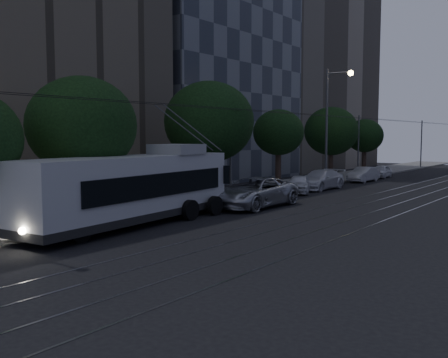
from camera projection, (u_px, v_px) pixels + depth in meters
ground at (188, 239)px, 19.95m from camera, size 120.00×120.00×0.00m
sidewalk at (283, 186)px, 40.31m from camera, size 5.00×90.00×0.15m
tram_rails at (408, 196)px, 34.25m from camera, size 4.52×90.00×0.02m
overhead_wires at (311, 144)px, 38.48m from camera, size 2.23×90.00×6.00m
building_glass_mid at (191, 38)px, 47.69m from camera, size 14.40×18.40×26.80m
building_tan_far at (295, 30)px, 63.16m from camera, size 14.40×22.40×34.80m
trolleybus at (135, 188)px, 23.07m from camera, size 3.79×12.46×5.63m
pickup_silver at (254, 192)px, 28.81m from camera, size 2.89×6.22×1.73m
car_white_a at (299, 184)px, 35.84m from camera, size 2.96×4.18×1.32m
car_white_b at (320, 180)px, 38.34m from camera, size 2.26×5.22×1.50m
car_white_c at (363, 174)px, 44.59m from camera, size 1.59×4.08×1.32m
car_white_d at (381, 171)px, 48.89m from camera, size 1.82×3.81×1.26m
tree_1 at (82, 126)px, 23.57m from camera, size 5.17×5.17×6.93m
tree_2 at (209, 122)px, 30.87m from camera, size 5.58×5.58×7.49m
tree_3 at (278, 133)px, 38.40m from camera, size 3.93×3.93×6.15m
tree_4 at (331, 131)px, 45.74m from camera, size 4.93×4.93×6.75m
tree_5 at (365, 136)px, 51.58m from camera, size 3.81×3.81×5.83m
streetlamp_far at (331, 115)px, 40.57m from camera, size 2.32×0.44×9.53m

